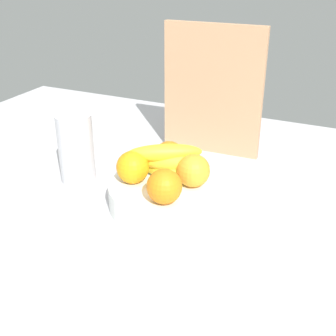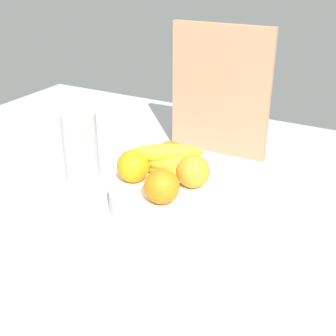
# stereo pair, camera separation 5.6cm
# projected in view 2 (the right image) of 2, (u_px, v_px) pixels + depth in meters

# --- Properties ---
(ground_plane) EXTENTS (1.80, 1.40, 0.03)m
(ground_plane) POSITION_uv_depth(u_px,v_px,m) (159.00, 215.00, 1.02)
(ground_plane) COLOR #B0B0B5
(fruit_bowl) EXTENTS (0.27, 0.27, 0.06)m
(fruit_bowl) POSITION_uv_depth(u_px,v_px,m) (168.00, 195.00, 1.01)
(fruit_bowl) COLOR white
(fruit_bowl) RESTS_ON ground_plane
(orange_front_left) EXTENTS (0.07, 0.07, 0.07)m
(orange_front_left) POSITION_uv_depth(u_px,v_px,m) (162.00, 186.00, 0.91)
(orange_front_left) COLOR orange
(orange_front_left) RESTS_ON fruit_bowl
(orange_front_right) EXTENTS (0.07, 0.07, 0.07)m
(orange_front_right) POSITION_uv_depth(u_px,v_px,m) (193.00, 171.00, 0.97)
(orange_front_right) COLOR orange
(orange_front_right) RESTS_ON fruit_bowl
(orange_center) EXTENTS (0.07, 0.07, 0.07)m
(orange_center) POSITION_uv_depth(u_px,v_px,m) (171.00, 157.00, 1.04)
(orange_center) COLOR orange
(orange_center) RESTS_ON fruit_bowl
(orange_back_left) EXTENTS (0.07, 0.07, 0.07)m
(orange_back_left) POSITION_uv_depth(u_px,v_px,m) (133.00, 166.00, 1.00)
(orange_back_left) COLOR orange
(orange_back_left) RESTS_ON fruit_bowl
(banana_bunch) EXTENTS (0.19, 0.12, 0.08)m
(banana_bunch) POSITION_uv_depth(u_px,v_px,m) (168.00, 162.00, 1.00)
(banana_bunch) COLOR yellow
(banana_bunch) RESTS_ON fruit_bowl
(cutting_board) EXTENTS (0.28, 0.03, 0.36)m
(cutting_board) POSITION_uv_depth(u_px,v_px,m) (220.00, 92.00, 1.22)
(cutting_board) COLOR tan
(cutting_board) RESTS_ON ground_plane
(thermos_tumbler) EXTENTS (0.09, 0.09, 0.17)m
(thermos_tumbler) POSITION_uv_depth(u_px,v_px,m) (81.00, 146.00, 1.12)
(thermos_tumbler) COLOR silver
(thermos_tumbler) RESTS_ON ground_plane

